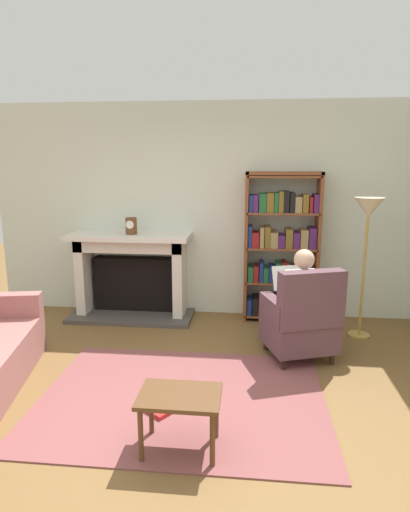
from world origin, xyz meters
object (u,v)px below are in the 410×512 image
seated_reader (298,298)px  side_table (180,403)px  mantel_clock (131,226)px  armchair_reading (302,320)px  fireplace (132,272)px  floor_lamp (368,220)px  bookshelf (282,249)px

seated_reader → side_table: bearing=40.9°
mantel_clock → seated_reader: 2.24m
armchair_reading → side_table: armchair_reading is taller
fireplace → floor_lamp: bearing=-9.2°
armchair_reading → seated_reader: seated_reader is taller
bookshelf → side_table: size_ratio=3.31×
side_table → floor_lamp: floor_lamp is taller
fireplace → mantel_clock: (0.04, -0.10, 0.62)m
armchair_reading → side_table: (-0.99, -1.53, -0.07)m
armchair_reading → floor_lamp: (0.74, 0.68, 0.92)m
fireplace → armchair_reading: fireplace is taller
fireplace → side_table: 2.86m
mantel_clock → armchair_reading: bearing=-27.2°
bookshelf → side_table: (-0.85, -2.69, -0.55)m
bookshelf → floor_lamp: (0.88, -0.48, 0.44)m
fireplace → floor_lamp: 2.91m
floor_lamp → bookshelf: bearing=151.2°
bookshelf → fireplace: bearing=-179.0°
fireplace → seated_reader: 2.24m
mantel_clock → bookshelf: bearing=4.2°
mantel_clock → seated_reader: mantel_clock is taller
fireplace → armchair_reading: 2.33m
bookshelf → mantel_clock: bearing=-175.8°
bookshelf → armchair_reading: bearing=-83.2°
armchair_reading → floor_lamp: size_ratio=0.61×
fireplace → armchair_reading: size_ratio=1.61×
seated_reader → mantel_clock: bearing=-44.0°
fireplace → bookshelf: bookshelf is taller
bookshelf → seated_reader: bearing=-84.5°
fireplace → bookshelf: (1.89, 0.03, 0.33)m
fireplace → floor_lamp: size_ratio=0.98×
fireplace → side_table: size_ratio=2.79×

